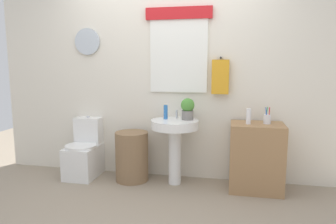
{
  "coord_description": "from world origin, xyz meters",
  "views": [
    {
      "loc": [
        0.79,
        -2.65,
        1.4
      ],
      "look_at": [
        0.08,
        0.8,
        0.87
      ],
      "focal_mm": 33.35,
      "sensor_mm": 36.0,
      "label": 1
    }
  ],
  "objects_px": {
    "toilet": "(85,154)",
    "wooden_cabinet": "(256,157)",
    "lotion_bottle": "(249,116)",
    "toothbrush_cup": "(267,119)",
    "soap_bottle": "(166,112)",
    "potted_plant": "(188,108)",
    "laundry_hamper": "(132,156)",
    "pedestal_sink": "(175,135)"
  },
  "relations": [
    {
      "from": "toilet",
      "to": "wooden_cabinet",
      "type": "relative_size",
      "value": 0.99
    },
    {
      "from": "wooden_cabinet",
      "to": "soap_bottle",
      "type": "distance_m",
      "value": 1.15
    },
    {
      "from": "toilet",
      "to": "laundry_hamper",
      "type": "relative_size",
      "value": 1.25
    },
    {
      "from": "potted_plant",
      "to": "soap_bottle",
      "type": "bearing_deg",
      "value": -177.8
    },
    {
      "from": "soap_bottle",
      "to": "pedestal_sink",
      "type": "bearing_deg",
      "value": -22.62
    },
    {
      "from": "soap_bottle",
      "to": "wooden_cabinet",
      "type": "bearing_deg",
      "value": -2.73
    },
    {
      "from": "wooden_cabinet",
      "to": "laundry_hamper",
      "type": "bearing_deg",
      "value": 180.0
    },
    {
      "from": "toilet",
      "to": "potted_plant",
      "type": "distance_m",
      "value": 1.45
    },
    {
      "from": "soap_bottle",
      "to": "potted_plant",
      "type": "height_order",
      "value": "potted_plant"
    },
    {
      "from": "laundry_hamper",
      "to": "pedestal_sink",
      "type": "height_order",
      "value": "pedestal_sink"
    },
    {
      "from": "toilet",
      "to": "potted_plant",
      "type": "height_order",
      "value": "potted_plant"
    },
    {
      "from": "pedestal_sink",
      "to": "potted_plant",
      "type": "distance_m",
      "value": 0.35
    },
    {
      "from": "potted_plant",
      "to": "lotion_bottle",
      "type": "relative_size",
      "value": 1.48
    },
    {
      "from": "toilet",
      "to": "wooden_cabinet",
      "type": "height_order",
      "value": "wooden_cabinet"
    },
    {
      "from": "laundry_hamper",
      "to": "lotion_bottle",
      "type": "relative_size",
      "value": 3.53
    },
    {
      "from": "soap_bottle",
      "to": "toothbrush_cup",
      "type": "relative_size",
      "value": 0.9
    },
    {
      "from": "laundry_hamper",
      "to": "potted_plant",
      "type": "distance_m",
      "value": 0.9
    },
    {
      "from": "lotion_bottle",
      "to": "pedestal_sink",
      "type": "bearing_deg",
      "value": 177.23
    },
    {
      "from": "toilet",
      "to": "soap_bottle",
      "type": "xyz_separation_m",
      "value": [
        1.05,
        0.02,
        0.57
      ]
    },
    {
      "from": "wooden_cabinet",
      "to": "toilet",
      "type": "bearing_deg",
      "value": 179.07
    },
    {
      "from": "lotion_bottle",
      "to": "toothbrush_cup",
      "type": "bearing_deg",
      "value": 16.51
    },
    {
      "from": "potted_plant",
      "to": "toothbrush_cup",
      "type": "distance_m",
      "value": 0.89
    },
    {
      "from": "soap_bottle",
      "to": "potted_plant",
      "type": "distance_m",
      "value": 0.26
    },
    {
      "from": "toilet",
      "to": "pedestal_sink",
      "type": "xyz_separation_m",
      "value": [
        1.17,
        -0.03,
        0.31
      ]
    },
    {
      "from": "laundry_hamper",
      "to": "wooden_cabinet",
      "type": "distance_m",
      "value": 1.46
    },
    {
      "from": "soap_bottle",
      "to": "laundry_hamper",
      "type": "bearing_deg",
      "value": -173.07
    },
    {
      "from": "pedestal_sink",
      "to": "wooden_cabinet",
      "type": "relative_size",
      "value": 1.01
    },
    {
      "from": "lotion_bottle",
      "to": "wooden_cabinet",
      "type": "bearing_deg",
      "value": 21.54
    },
    {
      "from": "potted_plant",
      "to": "toilet",
      "type": "bearing_deg",
      "value": -178.86
    },
    {
      "from": "toilet",
      "to": "lotion_bottle",
      "type": "height_order",
      "value": "lotion_bottle"
    },
    {
      "from": "soap_bottle",
      "to": "potted_plant",
      "type": "relative_size",
      "value": 0.66
    },
    {
      "from": "toilet",
      "to": "potted_plant",
      "type": "xyz_separation_m",
      "value": [
        1.31,
        0.03,
        0.62
      ]
    },
    {
      "from": "toilet",
      "to": "toothbrush_cup",
      "type": "bearing_deg",
      "value": -0.36
    },
    {
      "from": "toilet",
      "to": "wooden_cabinet",
      "type": "xyz_separation_m",
      "value": [
        2.1,
        -0.03,
        0.1
      ]
    },
    {
      "from": "wooden_cabinet",
      "to": "toothbrush_cup",
      "type": "height_order",
      "value": "toothbrush_cup"
    },
    {
      "from": "laundry_hamper",
      "to": "lotion_bottle",
      "type": "xyz_separation_m",
      "value": [
        1.36,
        -0.04,
        0.55
      ]
    },
    {
      "from": "pedestal_sink",
      "to": "potted_plant",
      "type": "relative_size",
      "value": 3.04
    },
    {
      "from": "potted_plant",
      "to": "lotion_bottle",
      "type": "bearing_deg",
      "value": -8.3
    },
    {
      "from": "toilet",
      "to": "lotion_bottle",
      "type": "bearing_deg",
      "value": -2.12
    },
    {
      "from": "lotion_bottle",
      "to": "toothbrush_cup",
      "type": "relative_size",
      "value": 0.92
    },
    {
      "from": "laundry_hamper",
      "to": "toothbrush_cup",
      "type": "height_order",
      "value": "toothbrush_cup"
    },
    {
      "from": "pedestal_sink",
      "to": "toothbrush_cup",
      "type": "relative_size",
      "value": 4.15
    }
  ]
}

